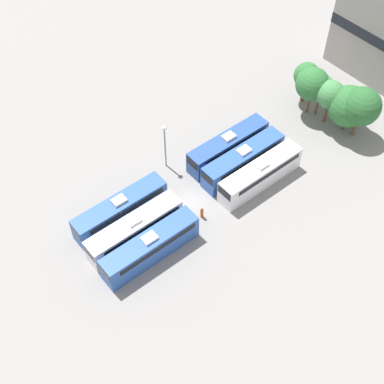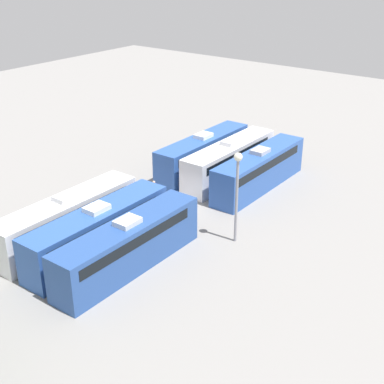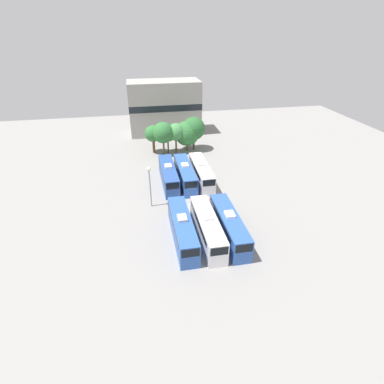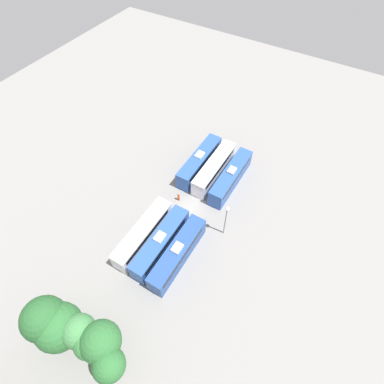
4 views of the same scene
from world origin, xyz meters
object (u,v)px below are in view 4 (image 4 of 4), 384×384
at_px(worker_person, 179,197).
at_px(tree_5, 44,319).
at_px(bus_4, 161,243).
at_px(bus_5, 143,234).
at_px(bus_1, 214,168).
at_px(tree_3, 79,331).
at_px(tree_4, 59,327).
at_px(tree_2, 90,342).
at_px(tree_1, 101,341).
at_px(bus_3, 178,253).
at_px(tree_0, 109,365).
at_px(light_pole, 226,216).
at_px(bus_0, 231,177).
at_px(bus_2, 199,161).

relative_size(worker_person, tree_5, 0.23).
xyz_separation_m(bus_4, bus_5, (3.02, 0.08, 0.00)).
bearing_deg(bus_1, bus_5, 80.28).
relative_size(bus_1, tree_3, 1.78).
height_order(bus_1, tree_4, tree_4).
bearing_deg(tree_5, tree_2, -172.12).
bearing_deg(tree_5, tree_1, -168.11).
height_order(bus_3, tree_0, tree_0).
bearing_deg(light_pole, worker_person, -10.64).
bearing_deg(tree_4, tree_3, -161.80).
relative_size(bus_4, tree_2, 1.87).
bearing_deg(tree_5, light_pole, -116.39).
bearing_deg(bus_1, bus_3, 100.70).
distance_m(bus_3, tree_3, 15.22).
height_order(bus_0, tree_5, tree_5).
distance_m(worker_person, tree_2, 24.26).
bearing_deg(bus_4, tree_4, 78.75).
distance_m(bus_2, tree_2, 31.88).
distance_m(tree_0, tree_3, 4.98).
xyz_separation_m(bus_4, light_pole, (-6.62, -7.05, 2.91)).
bearing_deg(bus_1, tree_1, 94.62).
height_order(bus_2, bus_5, same).
bearing_deg(worker_person, bus_2, -85.50).
distance_m(bus_4, tree_5, 16.70).
relative_size(bus_1, tree_4, 1.75).
height_order(bus_5, tree_1, tree_1).
height_order(bus_0, tree_4, tree_4).
distance_m(bus_0, tree_0, 31.84).
relative_size(bus_4, bus_5, 1.00).
relative_size(bus_3, tree_1, 1.65).
bearing_deg(bus_3, bus_0, -90.56).
xyz_separation_m(bus_2, worker_person, (-0.61, 7.78, -0.98)).
bearing_deg(light_pole, tree_5, 63.61).
xyz_separation_m(bus_5, tree_1, (-5.33, 14.18, 3.07)).
distance_m(bus_3, tree_0, 15.64).
xyz_separation_m(bus_3, tree_4, (6.07, 15.38, 2.17)).
bearing_deg(tree_2, bus_4, -85.21).
bearing_deg(light_pole, bus_4, 46.78).
distance_m(bus_2, tree_4, 32.17).
distance_m(bus_4, tree_4, 15.99).
bearing_deg(tree_4, bus_5, -90.27).
bearing_deg(bus_3, light_pole, -116.86).
height_order(bus_3, worker_person, bus_3).
bearing_deg(bus_0, tree_1, 88.45).
height_order(bus_0, bus_2, same).
height_order(bus_4, worker_person, bus_4).
height_order(bus_2, worker_person, bus_2).
xyz_separation_m(bus_3, tree_0, (-1.42, 15.37, 2.54)).
xyz_separation_m(bus_5, tree_3, (-2.51, 14.61, 2.90)).
relative_size(tree_0, tree_4, 0.92).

